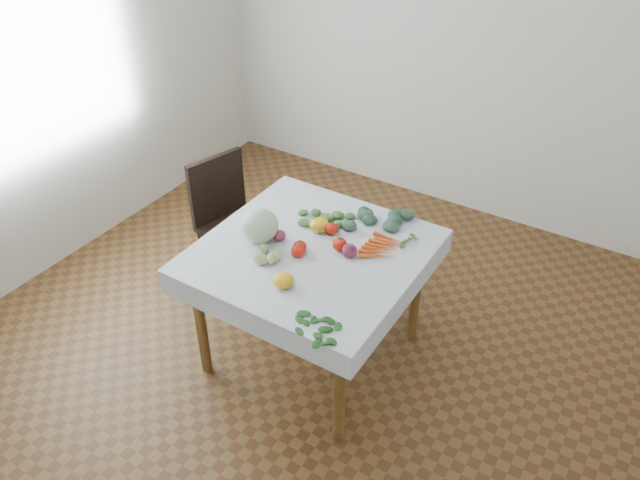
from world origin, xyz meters
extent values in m
plane|color=brown|center=(0.00, 0.00, 0.00)|extent=(4.00, 4.00, 0.00)
cube|color=silver|center=(0.00, 2.00, 1.35)|extent=(4.00, 0.04, 2.70)
cube|color=silver|center=(-2.00, 0.00, 1.35)|extent=(0.04, 4.00, 2.70)
cube|color=brown|center=(0.00, 0.00, 0.73)|extent=(1.00, 1.00, 0.04)
cylinder|color=brown|center=(-0.44, -0.44, 0.35)|extent=(0.06, 0.06, 0.71)
cylinder|color=brown|center=(0.44, -0.44, 0.35)|extent=(0.06, 0.06, 0.71)
cylinder|color=brown|center=(-0.44, 0.44, 0.35)|extent=(0.06, 0.06, 0.71)
cylinder|color=brown|center=(0.44, 0.44, 0.35)|extent=(0.06, 0.06, 0.71)
cube|color=white|center=(0.00, 0.00, 0.75)|extent=(1.12, 1.12, 0.01)
cube|color=black|center=(-0.77, 0.29, 0.43)|extent=(0.49, 0.49, 0.04)
cube|color=black|center=(-0.94, 0.34, 0.66)|extent=(0.15, 0.39, 0.44)
cylinder|color=black|center=(-0.98, 0.18, 0.20)|extent=(0.03, 0.03, 0.41)
cylinder|color=black|center=(-0.65, 0.08, 0.20)|extent=(0.03, 0.03, 0.41)
cylinder|color=black|center=(-0.88, 0.50, 0.20)|extent=(0.03, 0.03, 0.41)
cylinder|color=black|center=(-0.56, 0.41, 0.20)|extent=(0.03, 0.03, 0.41)
ellipsoid|color=#B0C2A3|center=(-0.28, -0.07, 0.85)|extent=(0.24, 0.24, 0.18)
ellipsoid|color=red|center=(0.12, 0.08, 0.79)|extent=(0.08, 0.08, 0.07)
ellipsoid|color=red|center=(-0.04, -0.05, 0.79)|extent=(0.09, 0.09, 0.06)
ellipsoid|color=red|center=(0.01, 0.18, 0.79)|extent=(0.08, 0.08, 0.06)
ellipsoid|color=red|center=(-0.03, -0.08, 0.79)|extent=(0.10, 0.10, 0.07)
ellipsoid|color=yellow|center=(-0.06, 0.17, 0.79)|extent=(0.13, 0.13, 0.07)
ellipsoid|color=yellow|center=(0.05, -0.33, 0.79)|extent=(0.12, 0.12, 0.07)
ellipsoid|color=#5E1A3A|center=(-0.19, -0.02, 0.79)|extent=(0.09, 0.09, 0.06)
ellipsoid|color=#5E1A3A|center=(0.20, 0.06, 0.79)|extent=(0.11, 0.11, 0.07)
ellipsoid|color=#9DB065|center=(-0.13, -0.20, 0.78)|extent=(0.05, 0.05, 0.05)
ellipsoid|color=#9DB065|center=(-0.16, -0.19, 0.78)|extent=(0.05, 0.05, 0.05)
ellipsoid|color=#9DB065|center=(-0.14, -0.23, 0.78)|extent=(0.05, 0.05, 0.05)
ellipsoid|color=#9DB065|center=(-0.11, -0.17, 0.78)|extent=(0.05, 0.05, 0.05)
ellipsoid|color=#9DB065|center=(-0.21, -0.21, 0.78)|extent=(0.05, 0.05, 0.05)
cone|color=orange|center=(0.32, 0.29, 0.77)|extent=(0.18, 0.03, 0.03)
cone|color=orange|center=(0.32, 0.26, 0.77)|extent=(0.19, 0.05, 0.03)
cone|color=orange|center=(0.32, 0.23, 0.77)|extent=(0.18, 0.06, 0.03)
cone|color=orange|center=(0.32, 0.20, 0.77)|extent=(0.18, 0.08, 0.03)
cone|color=orange|center=(0.32, 0.17, 0.77)|extent=(0.18, 0.09, 0.03)
cone|color=orange|center=(0.32, 0.14, 0.77)|extent=(0.18, 0.11, 0.03)
cone|color=orange|center=(0.32, 0.11, 0.77)|extent=(0.17, 0.12, 0.03)
ellipsoid|color=#35573F|center=(0.18, 0.40, 0.78)|extent=(0.07, 0.07, 0.05)
ellipsoid|color=#35573F|center=(0.12, 0.41, 0.78)|extent=(0.07, 0.07, 0.05)
ellipsoid|color=#35573F|center=(0.18, 0.36, 0.78)|extent=(0.07, 0.07, 0.05)
ellipsoid|color=#35573F|center=(0.18, 0.44, 0.78)|extent=(0.07, 0.07, 0.05)
ellipsoid|color=#35573F|center=(0.09, 0.37, 0.78)|extent=(0.07, 0.07, 0.05)
ellipsoid|color=#35573F|center=(0.24, 0.38, 0.78)|extent=(0.07, 0.07, 0.05)
ellipsoid|color=#35573F|center=(0.10, 0.46, 0.78)|extent=(0.07, 0.07, 0.05)
ellipsoid|color=#35573F|center=(0.14, 0.31, 0.78)|extent=(0.07, 0.07, 0.05)
ellipsoid|color=#35573F|center=(0.25, 0.46, 0.78)|extent=(0.07, 0.07, 0.05)
ellipsoid|color=#35573F|center=(0.02, 0.40, 0.78)|extent=(0.07, 0.07, 0.05)
ellipsoid|color=#35573F|center=(0.26, 0.31, 0.78)|extent=(0.07, 0.07, 0.05)
ellipsoid|color=#35573F|center=(0.15, 0.52, 0.78)|extent=(0.07, 0.07, 0.05)
ellipsoid|color=#35573F|center=(0.05, 0.29, 0.78)|extent=(0.07, 0.07, 0.05)
ellipsoid|color=#1A5219|center=(0.37, -0.48, 0.76)|extent=(0.06, 0.03, 0.01)
ellipsoid|color=#1A5219|center=(0.33, -0.47, 0.76)|extent=(0.06, 0.03, 0.01)
ellipsoid|color=#1A5219|center=(0.36, -0.51, 0.76)|extent=(0.06, 0.03, 0.01)
ellipsoid|color=#1A5219|center=(0.37, -0.45, 0.76)|extent=(0.06, 0.03, 0.01)
ellipsoid|color=#1A5219|center=(0.31, -0.49, 0.76)|extent=(0.06, 0.03, 0.01)
ellipsoid|color=#1A5219|center=(0.40, -0.50, 0.76)|extent=(0.06, 0.03, 0.01)
ellipsoid|color=#1A5219|center=(0.32, -0.44, 0.76)|extent=(0.06, 0.03, 0.01)
ellipsoid|color=#1A5219|center=(0.33, -0.53, 0.76)|extent=(0.06, 0.03, 0.01)
ellipsoid|color=#1A5219|center=(0.41, -0.45, 0.76)|extent=(0.06, 0.03, 0.01)
ellipsoid|color=#1A5219|center=(0.27, -0.47, 0.76)|extent=(0.06, 0.03, 0.01)
ellipsoid|color=#1A5219|center=(0.40, -0.54, 0.76)|extent=(0.06, 0.03, 0.01)
ellipsoid|color=#1A5219|center=(0.36, -0.40, 0.76)|extent=(0.06, 0.03, 0.01)
ellipsoid|color=#1A5219|center=(0.27, -0.54, 0.76)|extent=(0.06, 0.03, 0.01)
ellipsoid|color=#1A5219|center=(0.46, -0.48, 0.76)|extent=(0.06, 0.03, 0.01)
ellipsoid|color=#1A5219|center=(0.27, -0.41, 0.76)|extent=(0.06, 0.03, 0.01)
ellipsoid|color=#3F6D32|center=(-0.08, 0.27, 0.77)|extent=(0.06, 0.06, 0.03)
ellipsoid|color=#3F6D32|center=(-0.12, 0.28, 0.77)|extent=(0.06, 0.06, 0.03)
ellipsoid|color=#3F6D32|center=(-0.09, 0.24, 0.77)|extent=(0.06, 0.06, 0.03)
ellipsoid|color=#3F6D32|center=(-0.08, 0.30, 0.77)|extent=(0.06, 0.06, 0.03)
ellipsoid|color=#3F6D32|center=(-0.15, 0.25, 0.77)|extent=(0.06, 0.06, 0.03)
ellipsoid|color=#3F6D32|center=(-0.04, 0.25, 0.77)|extent=(0.06, 0.06, 0.03)
ellipsoid|color=#3F6D32|center=(-0.13, 0.32, 0.77)|extent=(0.06, 0.06, 0.03)
ellipsoid|color=#3F6D32|center=(-0.12, 0.21, 0.77)|extent=(0.06, 0.06, 0.03)
ellipsoid|color=#3F6D32|center=(-0.03, 0.31, 0.77)|extent=(0.06, 0.06, 0.03)
ellipsoid|color=#3F6D32|center=(-0.19, 0.28, 0.77)|extent=(0.06, 0.06, 0.03)
ellipsoid|color=#3F6D32|center=(-0.04, 0.20, 0.77)|extent=(0.06, 0.06, 0.03)
ellipsoid|color=#3F6D32|center=(-0.09, 0.36, 0.77)|extent=(0.06, 0.06, 0.03)
ellipsoid|color=#3F6D32|center=(-0.19, 0.21, 0.77)|extent=(0.06, 0.06, 0.03)
ellipsoid|color=#3F6D32|center=(0.03, 0.27, 0.77)|extent=(0.06, 0.06, 0.03)
camera|label=1|loc=(1.43, -2.20, 2.71)|focal=35.00mm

